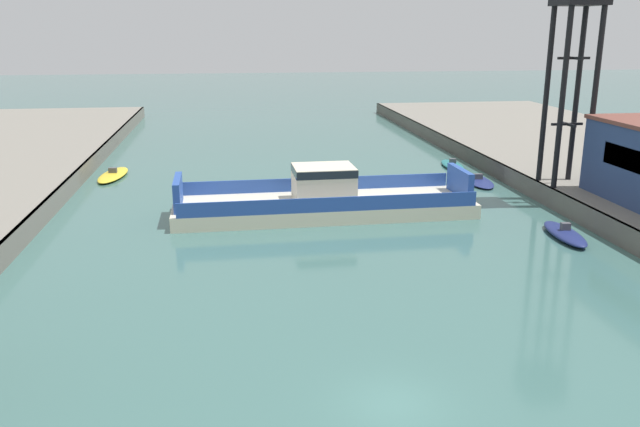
% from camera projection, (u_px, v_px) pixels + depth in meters
% --- Properties ---
extents(ground_plane, '(400.00, 400.00, 0.00)m').
position_uv_depth(ground_plane, '(393.00, 404.00, 25.39)').
color(ground_plane, '#3D6660').
extents(chain_ferry, '(23.49, 7.24, 3.86)m').
position_uv_depth(chain_ferry, '(324.00, 200.00, 51.21)').
color(chain_ferry, beige).
rests_on(chain_ferry, ground).
extents(moored_boat_near_left, '(2.83, 6.71, 0.86)m').
position_uv_depth(moored_boat_near_left, '(478.00, 181.00, 61.98)').
color(moored_boat_near_left, navy).
rests_on(moored_boat_near_left, ground).
extents(moored_boat_near_right, '(2.35, 6.07, 0.93)m').
position_uv_depth(moored_boat_near_right, '(452.00, 165.00, 68.87)').
color(moored_boat_near_right, '#237075').
rests_on(moored_boat_near_right, ground).
extents(moored_boat_mid_left, '(2.31, 6.13, 1.09)m').
position_uv_depth(moored_boat_mid_left, '(565.00, 234.00, 45.55)').
color(moored_boat_mid_left, navy).
rests_on(moored_boat_mid_left, ground).
extents(moored_boat_mid_right, '(3.01, 7.53, 0.94)m').
position_uv_depth(moored_boat_mid_right, '(113.00, 175.00, 64.27)').
color(moored_boat_mid_right, yellow).
rests_on(moored_boat_mid_right, ground).
extents(crane_tower, '(3.50, 3.50, 16.86)m').
position_uv_depth(crane_tower, '(578.00, 17.00, 50.91)').
color(crane_tower, black).
rests_on(crane_tower, quay_right).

